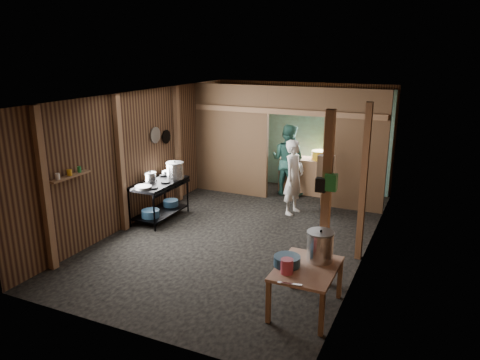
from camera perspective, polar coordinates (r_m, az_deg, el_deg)
The scene contains 43 objects.
floor at distance 8.81m, azimuth 0.54°, elevation -6.56°, with size 4.50×7.00×0.00m, color black.
ceiling at distance 8.17m, azimuth 0.59°, elevation 10.52°, with size 4.50×7.00×0.00m, color #2C2926.
wall_back at distance 11.61m, azimuth 7.64°, elevation 5.55°, with size 4.50×0.00×2.60m, color brown.
wall_front at distance 5.54m, azimuth -14.42°, elevation -6.61°, with size 4.50×0.00×2.60m, color brown.
wall_left at distance 9.51m, azimuth -11.94°, elevation 3.02°, with size 0.00×7.00×2.60m, color brown.
wall_right at distance 7.79m, azimuth 15.87°, elevation -0.12°, with size 0.00×7.00×2.60m, color brown.
partition_left at distance 10.88m, azimuth -1.10°, elevation 5.00°, with size 1.85×0.10×2.60m, color brown.
partition_right at distance 10.00m, azimuth 14.08°, elevation 3.53°, with size 1.35×0.10×2.60m, color brown.
partition_header at distance 10.16m, azimuth 7.02°, elevation 9.79°, with size 1.30×0.10×0.60m, color brown.
turquoise_panel at distance 11.56m, azimuth 7.54°, elevation 5.26°, with size 4.40×0.06×2.50m, color #6EB5AD.
back_counter at distance 11.20m, azimuth 8.11°, elevation 0.56°, with size 1.20×0.50×0.85m, color brown.
wall_clock at distance 11.35m, azimuth 8.82°, elevation 8.34°, with size 0.20×0.20×0.03m, color silver.
post_left_a at distance 7.60m, azimuth -23.10°, elevation -1.22°, with size 0.10×0.12×2.60m, color brown.
post_left_b at distance 8.85m, azimuth -14.62°, elevation 1.89°, with size 0.10×0.12×2.60m, color brown.
post_left_c at distance 10.43m, azimuth -7.74°, elevation 4.37°, with size 0.10×0.12×2.60m, color brown.
post_right at distance 7.61m, azimuth 15.11°, elevation -0.44°, with size 0.10×0.12×2.60m, color brown.
post_free at distance 6.64m, azimuth 10.66°, elevation -2.56°, with size 0.12×0.12×2.60m, color brown.
cross_beam at distance 10.22m, azimuth 5.54°, elevation 8.46°, with size 4.40×0.12×0.12m, color brown.
pan_lid_big at distance 9.73m, azimuth -10.48°, elevation 5.50°, with size 0.34×0.34×0.03m, color slate.
pan_lid_small at distance 10.07m, azimuth -9.15°, elevation 5.34°, with size 0.30×0.30×0.03m, color black.
wall_shelf at distance 7.88m, azimuth -20.39°, elevation 0.42°, with size 0.14×0.80×0.03m, color brown.
jar_white at distance 7.69m, azimuth -21.73°, elevation 0.42°, with size 0.07×0.07×0.10m, color silver.
jar_yellow at distance 7.86m, azimuth -20.44°, elevation 0.87°, with size 0.08×0.08×0.10m, color gold.
jar_green at distance 8.01m, azimuth -19.35°, elevation 1.25°, with size 0.06×0.06×0.10m, color #1F8238.
bag_white at distance 6.59m, azimuth 10.62°, elevation 1.65°, with size 0.22×0.15×0.32m, color silver.
bag_green at distance 6.48m, azimuth 11.26°, elevation -0.28°, with size 0.16×0.12×0.24m, color #1F8238.
bag_black at distance 6.50m, azimuth 10.00°, elevation -0.61°, with size 0.14×0.10×0.20m, color black.
gas_range at distance 9.51m, azimuth -9.94°, elevation -2.52°, with size 0.69×1.34×0.79m, color black, non-canonical shape.
prep_table at distance 6.33m, azimuth 8.18°, elevation -13.21°, with size 0.77×1.05×0.62m, color tan, non-canonical shape.
stove_pot_large at distance 9.54m, azimuth -8.07°, elevation 1.14°, with size 0.36×0.36×0.36m, color silver, non-canonical shape.
stove_pot_med at distance 9.44m, azimuth -11.07°, elevation 0.33°, with size 0.24×0.24×0.21m, color silver, non-canonical shape.
stove_saucepan at distance 9.88m, azimuth -9.24°, elevation 0.89°, with size 0.15×0.15×0.09m, color silver.
frying_pan at distance 8.99m, azimuth -11.92°, elevation -0.90°, with size 0.32×0.54×0.07m, color slate, non-canonical shape.
blue_tub_front at distance 9.31m, azimuth -11.07°, elevation -4.10°, with size 0.36×0.36×0.15m, color navy.
blue_tub_back at distance 9.88m, azimuth -8.60°, elevation -2.84°, with size 0.32×0.32×0.13m, color navy.
stock_pot at distance 6.31m, azimuth 9.93°, elevation -8.19°, with size 0.37×0.37×0.44m, color silver, non-canonical shape.
wash_basin at distance 6.17m, azimuth 5.86°, elevation -9.97°, with size 0.35×0.35×0.13m, color navy.
pink_bucket at distance 5.96m, azimuth 5.86°, elevation -10.61°, with size 0.16×0.16×0.19m, color #BD3D53.
knife at distance 5.76m, azimuth 6.21°, elevation -12.68°, with size 0.30×0.04×0.01m, color silver.
yellow_tub at distance 10.99m, azimuth 9.91°, elevation 3.04°, with size 0.39×0.39×0.22m, color gold.
red_cup at distance 11.17m, azimuth 6.61°, elevation 3.23°, with size 0.13×0.13×0.16m, color red.
cook at distance 9.64m, azimuth 6.70°, elevation 0.33°, with size 0.58×0.38×1.58m, color white.
worker_back at distance 10.90m, azimuth 5.95°, elevation 2.50°, with size 0.83×0.64×1.70m, color #2E665B.
Camera 1 is at (3.30, -7.43, 3.39)m, focal length 34.33 mm.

